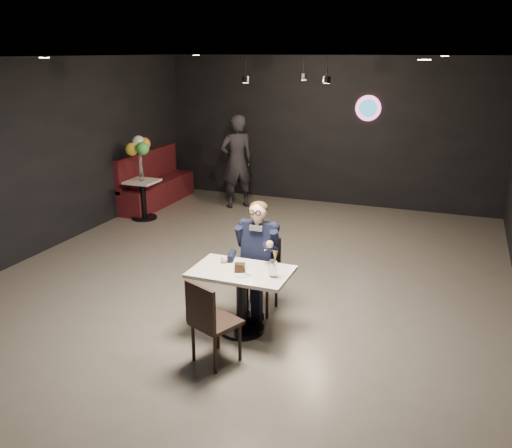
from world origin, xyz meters
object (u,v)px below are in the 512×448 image
at_px(sundae_glass, 273,268).
at_px(chair_near, 216,321).
at_px(chair_far, 259,276).
at_px(booth_bench, 156,178).
at_px(main_table, 242,301).
at_px(balloon_vase, 142,177).
at_px(seated_man, 259,256).
at_px(side_table, 143,201).
at_px(passerby, 237,162).

bearing_deg(sundae_glass, chair_near, -121.61).
bearing_deg(sundae_glass, chair_far, 123.32).
xyz_separation_m(chair_far, booth_bench, (-3.72, 3.82, 0.09)).
height_order(chair_near, sundae_glass, sundae_glass).
bearing_deg(chair_near, chair_far, 113.39).
bearing_deg(main_table, balloon_vase, 135.39).
bearing_deg(chair_far, booth_bench, 134.21).
relative_size(seated_man, side_table, 2.10).
xyz_separation_m(booth_bench, passerby, (1.64, 0.42, 0.39)).
relative_size(sundae_glass, side_table, 0.28).
xyz_separation_m(chair_far, side_table, (-3.42, 2.82, -0.12)).
height_order(chair_far, balloon_vase, chair_far).
xyz_separation_m(main_table, passerby, (-2.08, 4.79, 0.57)).
xyz_separation_m(chair_near, side_table, (-3.42, 4.05, -0.12)).
bearing_deg(side_table, passerby, 46.65).
bearing_deg(side_table, booth_bench, 106.70).
height_order(main_table, passerby, passerby).
relative_size(chair_near, seated_man, 0.64).
relative_size(main_table, booth_bench, 0.50).
xyz_separation_m(sundae_glass, side_table, (-3.81, 3.42, -0.50)).
bearing_deg(booth_bench, passerby, 14.31).
xyz_separation_m(chair_far, seated_man, (0.00, 0.00, 0.26)).
bearing_deg(main_table, passerby, 113.47).
bearing_deg(seated_man, booth_bench, 134.21).
xyz_separation_m(sundae_glass, booth_bench, (-4.11, 4.42, -0.29)).
distance_m(main_table, balloon_vase, 4.82).
relative_size(balloon_vase, passerby, 0.07).
bearing_deg(main_table, booth_bench, 130.38).
xyz_separation_m(seated_man, side_table, (-3.42, 2.82, -0.38)).
bearing_deg(balloon_vase, chair_near, -49.84).
xyz_separation_m(chair_near, balloon_vase, (-3.42, 4.05, 0.36)).
distance_m(sundae_glass, passerby, 5.43).
xyz_separation_m(sundae_glass, balloon_vase, (-3.81, 3.42, -0.03)).
bearing_deg(seated_man, main_table, -90.00).
xyz_separation_m(chair_far, chair_near, (0.00, -1.23, 0.00)).
height_order(main_table, chair_far, chair_far).
relative_size(side_table, passerby, 0.36).
height_order(booth_bench, side_table, booth_bench).
distance_m(main_table, passerby, 5.25).
relative_size(main_table, sundae_glass, 5.83).
bearing_deg(sundae_glass, booth_bench, 132.93).
distance_m(seated_man, passerby, 4.73).
bearing_deg(booth_bench, sundae_glass, -47.07).
height_order(sundae_glass, booth_bench, booth_bench).
height_order(sundae_glass, passerby, passerby).
bearing_deg(chair_far, side_table, 140.46).
relative_size(booth_bench, balloon_vase, 16.09).
bearing_deg(side_table, chair_far, -39.54).
distance_m(booth_bench, side_table, 1.07).
bearing_deg(chair_far, passerby, 116.13).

